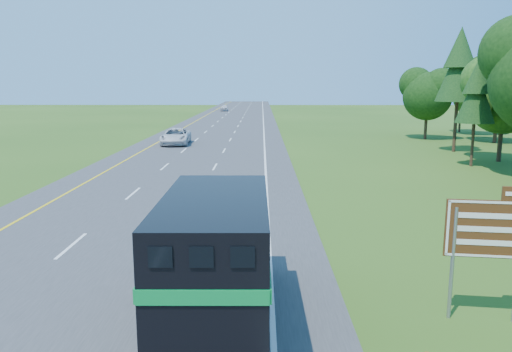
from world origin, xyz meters
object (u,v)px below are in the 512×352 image
Objects in this scene: horse_truck at (218,254)px; far_car at (224,108)px; white_suv at (176,136)px; exit_sign at (489,234)px.

far_car is at bearing 93.62° from horse_truck.
horse_truck is 1.87× the size of far_car.
white_suv is at bearing 100.66° from horse_truck.
horse_truck is 38.46m from white_suv.
horse_truck is at bearing -169.51° from exit_sign.
white_suv is 63.14m from far_car.
white_suv is 1.40× the size of far_car.
far_car is at bearing 87.07° from white_suv.
horse_truck is 2.19× the size of exit_sign.
far_car is at bearing 105.40° from exit_sign.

